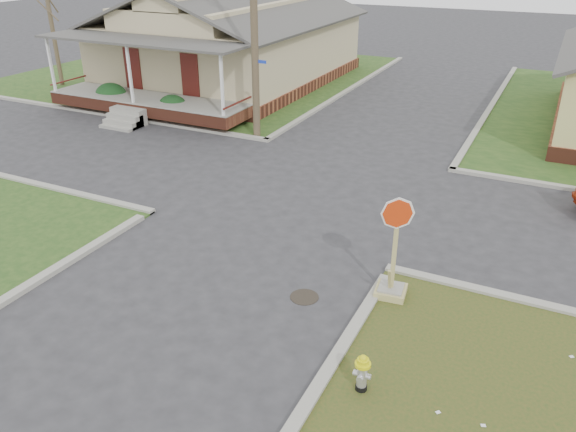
% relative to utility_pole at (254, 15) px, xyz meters
% --- Properties ---
extents(ground, '(120.00, 120.00, 0.00)m').
position_rel_utility_pole_xyz_m(ground, '(4.20, -8.90, -4.66)').
color(ground, '#2B2B2D').
rests_on(ground, ground).
extents(verge_far_left, '(19.00, 19.00, 0.05)m').
position_rel_utility_pole_xyz_m(verge_far_left, '(-8.80, 9.10, -4.64)').
color(verge_far_left, '#224418').
rests_on(verge_far_left, ground).
extents(curbs, '(80.00, 40.00, 0.12)m').
position_rel_utility_pole_xyz_m(curbs, '(4.20, -3.90, -4.66)').
color(curbs, gray).
rests_on(curbs, ground).
extents(manhole, '(0.64, 0.64, 0.01)m').
position_rel_utility_pole_xyz_m(manhole, '(6.40, -9.40, -4.66)').
color(manhole, black).
rests_on(manhole, ground).
extents(corner_house, '(10.10, 15.50, 5.30)m').
position_rel_utility_pole_xyz_m(corner_house, '(-5.80, 7.78, -2.38)').
color(corner_house, brown).
rests_on(corner_house, ground).
extents(utility_pole, '(1.80, 0.28, 9.00)m').
position_rel_utility_pole_xyz_m(utility_pole, '(0.00, 0.00, 0.00)').
color(utility_pole, '#493C2A').
rests_on(utility_pole, ground).
extents(tree_far_left, '(0.22, 0.22, 4.90)m').
position_rel_utility_pole_xyz_m(tree_far_left, '(-13.80, 3.10, -2.16)').
color(tree_far_left, '#493C2A').
rests_on(tree_far_left, verge_far_left).
extents(fire_hydrant, '(0.28, 0.28, 0.75)m').
position_rel_utility_pole_xyz_m(fire_hydrant, '(8.50, -11.59, -4.20)').
color(fire_hydrant, black).
rests_on(fire_hydrant, ground).
extents(stop_sign, '(0.67, 0.66, 2.38)m').
position_rel_utility_pole_xyz_m(stop_sign, '(8.10, -8.53, -4.10)').
color(stop_sign, tan).
rests_on(stop_sign, ground).
extents(hedge_left, '(1.52, 1.25, 1.16)m').
position_rel_utility_pole_xyz_m(hedge_left, '(-7.98, 0.58, -4.03)').
color(hedge_left, '#133416').
rests_on(hedge_left, verge_far_left).
extents(hedge_right, '(1.40, 1.14, 1.07)m').
position_rel_utility_pole_xyz_m(hedge_right, '(-4.47, 0.53, -4.08)').
color(hedge_right, '#133416').
rests_on(hedge_right, verge_far_left).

